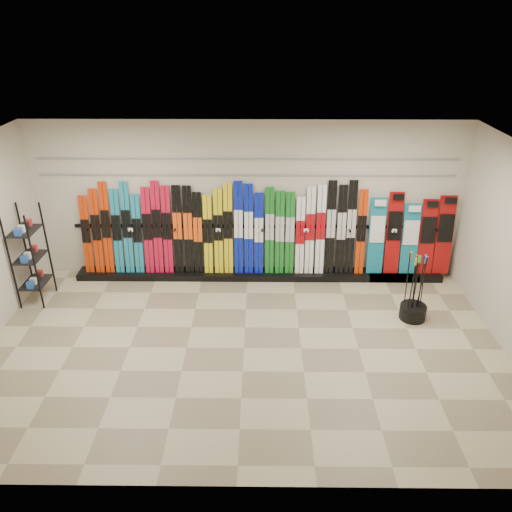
{
  "coord_description": "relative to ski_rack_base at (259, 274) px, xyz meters",
  "views": [
    {
      "loc": [
        0.25,
        -6.28,
        4.73
      ],
      "look_at": [
        0.18,
        1.0,
        1.1
      ],
      "focal_mm": 35.0,
      "sensor_mm": 36.0,
      "label": 1
    }
  ],
  "objects": [
    {
      "name": "skis",
      "position": [
        -0.66,
        0.06,
        0.9
      ],
      "size": [
        5.38,
        0.25,
        1.81
      ],
      "color": "red",
      "rests_on": "ski_rack_base"
    },
    {
      "name": "floor",
      "position": [
        -0.22,
        -2.28,
        -0.06
      ],
      "size": [
        8.0,
        8.0,
        0.0
      ],
      "primitive_type": "plane",
      "color": "#85775C",
      "rests_on": "ground"
    },
    {
      "name": "slatwall_rail_0",
      "position": [
        -0.22,
        0.2,
        1.94
      ],
      "size": [
        7.6,
        0.02,
        0.03
      ],
      "primitive_type": "cube",
      "color": "gray",
      "rests_on": "back_wall"
    },
    {
      "name": "slatwall_rail_1",
      "position": [
        -0.22,
        0.2,
        2.24
      ],
      "size": [
        7.6,
        0.02,
        0.03
      ],
      "primitive_type": "cube",
      "color": "gray",
      "rests_on": "back_wall"
    },
    {
      "name": "snowboards",
      "position": [
        2.87,
        0.07,
        0.8
      ],
      "size": [
        1.59,
        0.24,
        1.58
      ],
      "color": "#14728C",
      "rests_on": "ski_rack_base"
    },
    {
      "name": "back_wall",
      "position": [
        -0.22,
        0.22,
        1.44
      ],
      "size": [
        8.0,
        0.0,
        8.0
      ],
      "primitive_type": "plane",
      "rotation": [
        1.57,
        0.0,
        0.0
      ],
      "color": "beige",
      "rests_on": "floor"
    },
    {
      "name": "ski_poles",
      "position": [
        2.58,
        -1.44,
        0.55
      ],
      "size": [
        0.29,
        0.29,
        1.18
      ],
      "color": "black",
      "rests_on": "pole_bin"
    },
    {
      "name": "ski_rack_base",
      "position": [
        0.0,
        0.0,
        0.0
      ],
      "size": [
        8.0,
        0.4,
        0.12
      ],
      "primitive_type": "cube",
      "color": "black",
      "rests_on": "floor"
    },
    {
      "name": "pole_bin",
      "position": [
        2.61,
        -1.42,
        0.07
      ],
      "size": [
        0.44,
        0.44,
        0.25
      ],
      "primitive_type": "cylinder",
      "color": "black",
      "rests_on": "floor"
    },
    {
      "name": "accessory_rack",
      "position": [
        -3.97,
        -0.87,
        0.82
      ],
      "size": [
        0.4,
        0.6,
        1.75
      ],
      "primitive_type": "cube",
      "color": "black",
      "rests_on": "floor"
    },
    {
      "name": "ceiling",
      "position": [
        -0.22,
        -2.28,
        2.94
      ],
      "size": [
        8.0,
        8.0,
        0.0
      ],
      "primitive_type": "plane",
      "rotation": [
        3.14,
        0.0,
        0.0
      ],
      "color": "silver",
      "rests_on": "back_wall"
    }
  ]
}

